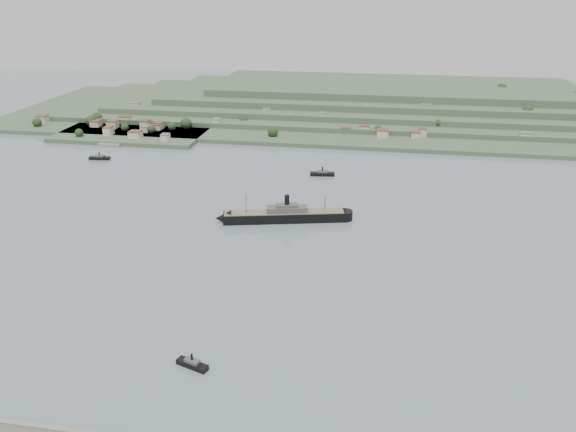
# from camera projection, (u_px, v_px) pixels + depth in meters

# --- Properties ---
(ground) EXTENTS (1400.00, 1400.00, 0.00)m
(ground) POSITION_uv_depth(u_px,v_px,m) (278.00, 257.00, 327.07)
(ground) COLOR slate
(ground) RESTS_ON ground
(far_peninsula) EXTENTS (760.00, 309.00, 30.00)m
(far_peninsula) POSITION_uv_depth(u_px,v_px,m) (361.00, 103.00, 675.09)
(far_peninsula) COLOR #3A5136
(far_peninsula) RESTS_ON ground
(steamship) EXTENTS (90.98, 30.68, 22.12)m
(steamship) POSITION_uv_depth(u_px,v_px,m) (281.00, 215.00, 374.07)
(steamship) COLOR black
(steamship) RESTS_ON ground
(tugboat) EXTENTS (14.90, 8.29, 6.49)m
(tugboat) POSITION_uv_depth(u_px,v_px,m) (192.00, 364.00, 233.52)
(tugboat) COLOR black
(tugboat) RESTS_ON ground
(ferry_west) EXTENTS (19.08, 7.21, 6.98)m
(ferry_west) POSITION_uv_depth(u_px,v_px,m) (100.00, 158.00, 503.93)
(ferry_west) COLOR black
(ferry_west) RESTS_ON ground
(ferry_east) EXTENTS (20.63, 8.02, 7.53)m
(ferry_east) POSITION_uv_depth(u_px,v_px,m) (322.00, 173.00, 462.33)
(ferry_east) COLOR black
(ferry_east) RESTS_ON ground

